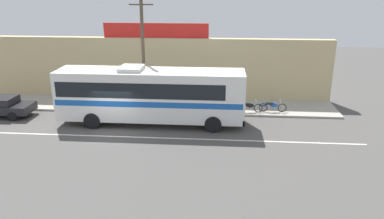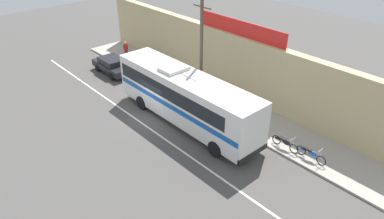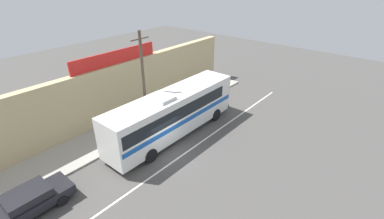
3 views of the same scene
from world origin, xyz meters
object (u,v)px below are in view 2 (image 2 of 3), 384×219
object	(u,v)px
motorcycle_red	(285,142)
utility_pole	(201,54)
pedestrian_near_shop	(126,49)
motorcycle_green	(311,154)
intercity_bus	(185,95)
parked_car	(112,65)

from	to	relation	value
motorcycle_red	utility_pole	bearing A→B (deg)	-178.39
utility_pole	pedestrian_near_shop	distance (m)	11.95
utility_pole	motorcycle_red	xyz separation A→B (m)	(7.29, 0.20, -3.65)
motorcycle_green	intercity_bus	bearing A→B (deg)	-162.45
parked_car	utility_pole	bearing A→B (deg)	9.22
motorcycle_green	motorcycle_red	distance (m)	1.68
motorcycle_green	motorcycle_red	size ratio (longest dim) A/B	1.02
parked_car	motorcycle_red	bearing A→B (deg)	5.99
intercity_bus	parked_car	bearing A→B (deg)	176.80
parked_car	motorcycle_red	size ratio (longest dim) A/B	2.25
motorcycle_red	pedestrian_near_shop	distance (m)	18.82
intercity_bus	motorcycle_green	world-z (taller)	intercity_bus
parked_car	motorcycle_green	bearing A→B (deg)	6.10
parked_car	motorcycle_red	xyz separation A→B (m)	(17.06, 1.79, -0.17)
parked_car	utility_pole	distance (m)	10.49
pedestrian_near_shop	parked_car	bearing A→B (deg)	-55.76
motorcycle_green	pedestrian_near_shop	size ratio (longest dim) A/B	1.12
intercity_bus	motorcycle_green	distance (m)	8.72
intercity_bus	parked_car	world-z (taller)	intercity_bus
intercity_bus	motorcycle_green	size ratio (longest dim) A/B	6.15
intercity_bus	utility_pole	size ratio (longest dim) A/B	1.51
parked_car	utility_pole	xyz separation A→B (m)	(9.77, 1.59, 3.48)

